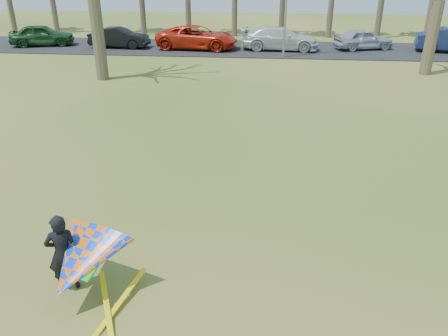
# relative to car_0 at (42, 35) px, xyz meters

# --- Properties ---
(ground) EXTENTS (100.00, 100.00, 0.00)m
(ground) POSITION_rel_car_0_xyz_m (16.08, -24.47, -0.84)
(ground) COLOR #295512
(ground) RESTS_ON ground
(parking_strip) EXTENTS (46.00, 7.00, 0.06)m
(parking_strip) POSITION_rel_car_0_xyz_m (16.08, 0.53, -0.81)
(parking_strip) COLOR black
(parking_strip) RESTS_ON ground
(car_0) EXTENTS (4.94, 3.08, 1.57)m
(car_0) POSITION_rel_car_0_xyz_m (0.00, 0.00, 0.00)
(car_0) COLOR #1A411D
(car_0) RESTS_ON parking_strip
(car_1) EXTENTS (4.43, 1.69, 1.44)m
(car_1) POSITION_rel_car_0_xyz_m (6.06, -0.22, -0.06)
(car_1) COLOR black
(car_1) RESTS_ON parking_strip
(car_2) EXTENTS (6.07, 3.14, 1.63)m
(car_2) POSITION_rel_car_0_xyz_m (11.86, -0.11, 0.03)
(car_2) COLOR red
(car_2) RESTS_ON parking_strip
(car_3) EXTENTS (5.59, 2.43, 1.60)m
(car_3) POSITION_rel_car_0_xyz_m (17.86, 0.08, 0.02)
(car_3) COLOR silver
(car_3) RESTS_ON parking_strip
(car_4) EXTENTS (4.52, 2.85, 1.43)m
(car_4) POSITION_rel_car_0_xyz_m (23.88, 0.88, -0.07)
(car_4) COLOR #A7ABB5
(car_4) RESTS_ON parking_strip
(kite_flyer) EXTENTS (2.13, 2.39, 2.02)m
(kite_flyer) POSITION_rel_car_0_xyz_m (13.73, -26.22, 0.00)
(kite_flyer) COLOR black
(kite_flyer) RESTS_ON ground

